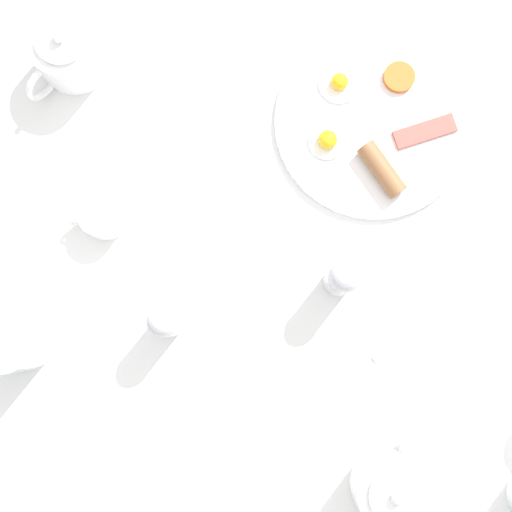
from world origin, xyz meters
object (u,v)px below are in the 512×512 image
teapot_near (390,488)px  knife_by_plate (52,457)px  wine_glass_spare (15,344)px  pepper_grinder (166,321)px  teapot_far (67,54)px  fork_by_plate (418,330)px  breakfast_plate (372,124)px  creamer_jug (102,217)px  salt_grinder (342,279)px

teapot_near → knife_by_plate: 0.50m
wine_glass_spare → pepper_grinder: (-0.22, 0.01, 0.00)m
teapot_far → fork_by_plate: 0.69m
knife_by_plate → wine_glass_spare: bearing=-86.4°
breakfast_plate → knife_by_plate: size_ratio=1.74×
breakfast_plate → knife_by_plate: 0.71m
pepper_grinder → fork_by_plate: size_ratio=0.75×
teapot_far → pepper_grinder: bearing=-119.5°
wine_glass_spare → creamer_jug: wine_glass_spare is taller
teapot_near → pepper_grinder: size_ratio=1.29×
pepper_grinder → fork_by_plate: (-0.37, 0.08, -0.06)m
teapot_far → wine_glass_spare: wine_glass_spare is taller
teapot_near → pepper_grinder: 0.40m
breakfast_plate → creamer_jug: (0.44, 0.07, 0.02)m
teapot_near → wine_glass_spare: (0.50, -0.30, 0.01)m
teapot_near → creamer_jug: (0.35, -0.47, -0.02)m
salt_grinder → knife_by_plate: 0.51m
teapot_far → fork_by_plate: teapot_far is taller
pepper_grinder → knife_by_plate: size_ratio=0.67×
creamer_jug → salt_grinder: 0.38m
creamer_jug → salt_grinder: (-0.34, 0.16, 0.04)m
wine_glass_spare → breakfast_plate: bearing=-157.9°
teapot_near → wine_glass_spare: size_ratio=1.33×
breakfast_plate → teapot_near: size_ratio=2.03×
breakfast_plate → pepper_grinder: size_ratio=2.61×
wine_glass_spare → fork_by_plate: wine_glass_spare is taller
breakfast_plate → knife_by_plate: (0.58, 0.41, -0.01)m
teapot_far → wine_glass_spare: size_ratio=1.31×
creamer_jug → knife_by_plate: creamer_jug is taller
teapot_far → salt_grinder: bearing=-90.6°
creamer_jug → knife_by_plate: size_ratio=0.50×
knife_by_plate → teapot_near: bearing=165.1°
teapot_far → fork_by_plate: (-0.45, 0.52, -0.04)m
teapot_near → teapot_far: bearing=-115.2°
teapot_near → knife_by_plate: (0.49, -0.13, -0.04)m
teapot_far → knife_by_plate: 0.62m
salt_grinder → knife_by_plate: (0.48, 0.18, -0.06)m
fork_by_plate → knife_by_plate: (0.58, 0.08, 0.00)m
wine_glass_spare → salt_grinder: salt_grinder is taller
creamer_jug → fork_by_plate: size_ratio=0.56×
teapot_near → creamer_jug: 0.59m
wine_glass_spare → pepper_grinder: 0.22m
creamer_jug → salt_grinder: salt_grinder is taller
fork_by_plate → breakfast_plate: bearing=-89.2°
teapot_far → knife_by_plate: teapot_far is taller
creamer_jug → pepper_grinder: 0.20m
teapot_far → salt_grinder: size_ratio=1.27×
wine_glass_spare → knife_by_plate: bearing=93.6°
fork_by_plate → teapot_near: bearing=65.3°
fork_by_plate → knife_by_plate: bearing=8.1°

